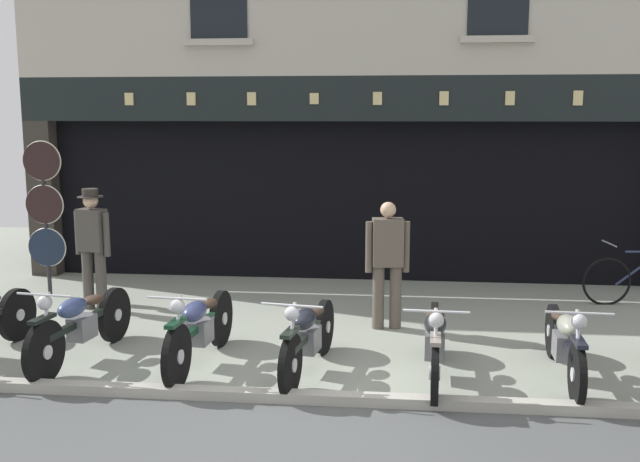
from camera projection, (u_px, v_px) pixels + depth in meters
name	position (u px, v px, depth m)	size (l,w,h in m)	color
ground	(293.00, 459.00, 5.82)	(22.67, 22.00, 0.18)	gray
shop_facade	(353.00, 172.00, 13.42)	(10.97, 4.42, 5.92)	black
motorcycle_left	(81.00, 324.00, 7.94)	(0.62, 2.06, 0.93)	black
motorcycle_center_left	(200.00, 327.00, 7.79)	(0.62, 2.04, 0.93)	black
motorcycle_center	(308.00, 335.00, 7.56)	(0.62, 1.93, 0.90)	black
motorcycle_center_right	(435.00, 340.00, 7.39)	(0.62, 2.02, 0.90)	black
motorcycle_right	(565.00, 341.00, 7.38)	(0.62, 2.01, 0.89)	black
salesman_left	(93.00, 243.00, 9.99)	(0.55, 0.35, 1.70)	#47423D
shopkeeper_center	(387.00, 259.00, 9.10)	(0.56, 0.27, 1.63)	brown
tyre_sign_pole	(45.00, 206.00, 10.72)	(0.59, 0.06, 2.33)	#232328
advert_board_near	(486.00, 172.00, 11.56)	(0.64, 0.03, 1.02)	silver
advert_board_far	(550.00, 176.00, 11.46)	(0.78, 0.03, 1.04)	silver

